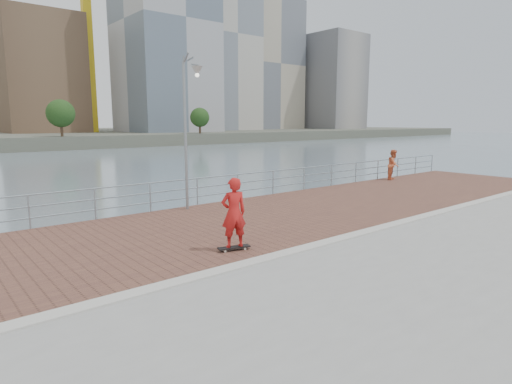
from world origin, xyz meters
TOP-DOWN VIEW (x-y plane):
  - water at (0.00, 0.00)m, footprint 400.00×400.00m
  - seawall at (0.00, -5.00)m, footprint 40.00×24.00m
  - brick_lane at (0.00, 3.60)m, footprint 40.00×6.80m
  - curb at (0.00, 0.00)m, footprint 40.00×0.40m
  - guardrail at (0.00, 7.00)m, footprint 39.06×0.06m
  - street_lamp at (0.26, 6.09)m, footprint 0.41×1.18m
  - skateboard at (-1.51, 1.08)m, footprint 0.89×0.45m
  - skateboarder at (-1.51, 1.08)m, footprint 0.77×0.61m
  - bystander at (13.77, 6.25)m, footprint 1.01×0.88m
  - skyline at (26.61, 104.04)m, footprint 233.00×41.00m

SIDE VIEW (x-z plane):
  - water at x=0.00m, z-range -2.00..-2.00m
  - seawall at x=0.00m, z-range -2.00..0.00m
  - brick_lane at x=0.00m, z-range 0.00..0.02m
  - curb at x=0.00m, z-range 0.00..0.06m
  - skateboard at x=-1.51m, z-range 0.05..0.15m
  - guardrail at x=0.00m, z-range 0.13..1.25m
  - bystander at x=13.77m, z-range 0.02..1.76m
  - skateboarder at x=-1.51m, z-range 0.10..1.96m
  - street_lamp at x=0.26m, z-range 1.17..6.73m
  - skyline at x=26.61m, z-range -5.75..51.33m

